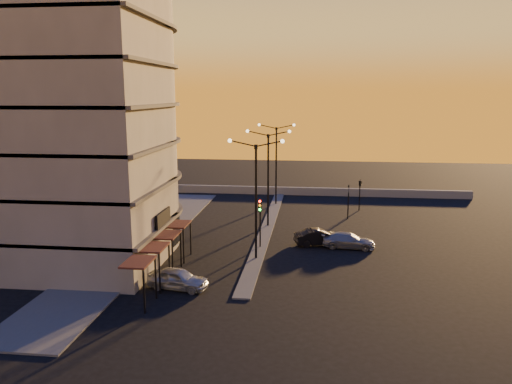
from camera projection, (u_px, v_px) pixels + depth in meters
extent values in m
plane|color=black|center=(256.00, 259.00, 39.38)|extent=(120.00, 120.00, 0.00)
cube|color=#51514E|center=(145.00, 240.00, 44.48)|extent=(5.00, 40.00, 0.12)
cube|color=#51514E|center=(268.00, 226.00, 49.12)|extent=(1.20, 36.00, 0.12)
cube|color=gray|center=(295.00, 191.00, 64.39)|extent=(44.00, 0.50, 1.00)
cylinder|color=slate|center=(88.00, 98.00, 40.53)|extent=(14.00, 14.00, 25.00)
cube|color=slate|center=(57.00, 99.00, 35.66)|extent=(14.00, 10.00, 25.00)
cylinder|color=black|center=(96.00, 228.00, 42.64)|extent=(14.16, 14.16, 2.40)
cube|color=black|center=(163.00, 219.00, 37.52)|extent=(0.15, 3.20, 1.20)
cylinder|color=black|center=(256.00, 204.00, 38.51)|extent=(0.18, 0.18, 9.00)
cube|color=black|center=(256.00, 147.00, 37.66)|extent=(0.25, 0.25, 0.35)
sphere|color=#FFE5B2|center=(230.00, 141.00, 37.81)|extent=(0.32, 0.32, 0.32)
sphere|color=#FFE5B2|center=(282.00, 141.00, 37.35)|extent=(0.32, 0.32, 0.32)
cylinder|color=black|center=(268.00, 181.00, 48.26)|extent=(0.18, 0.18, 9.00)
cube|color=black|center=(268.00, 136.00, 47.41)|extent=(0.25, 0.25, 0.35)
sphere|color=#FFE5B2|center=(247.00, 131.00, 47.55)|extent=(0.32, 0.32, 0.32)
sphere|color=#FFE5B2|center=(289.00, 131.00, 47.09)|extent=(0.32, 0.32, 0.32)
cylinder|color=black|center=(276.00, 167.00, 58.00)|extent=(0.18, 0.18, 9.00)
cube|color=black|center=(276.00, 129.00, 57.15)|extent=(0.25, 0.25, 0.35)
sphere|color=#FFE5B2|center=(259.00, 125.00, 57.29)|extent=(0.32, 0.32, 0.32)
sphere|color=#FFE5B2|center=(294.00, 125.00, 56.83)|extent=(0.32, 0.32, 0.32)
cylinder|color=black|center=(260.00, 230.00, 42.00)|extent=(0.12, 0.12, 3.20)
cube|color=black|center=(260.00, 205.00, 41.41)|extent=(0.28, 0.16, 1.00)
sphere|color=#FF0C05|center=(260.00, 201.00, 41.24)|extent=(0.20, 0.20, 0.20)
sphere|color=orange|center=(260.00, 205.00, 41.31)|extent=(0.20, 0.20, 0.20)
sphere|color=#0CFF26|center=(260.00, 210.00, 41.38)|extent=(0.20, 0.20, 0.20)
cylinder|color=black|center=(348.00, 206.00, 51.83)|extent=(0.12, 0.12, 2.80)
imported|color=black|center=(349.00, 189.00, 51.48)|extent=(0.13, 0.16, 0.80)
cylinder|color=black|center=(359.00, 198.00, 55.56)|extent=(0.12, 0.12, 2.80)
imported|color=black|center=(360.00, 182.00, 55.21)|extent=(0.42, 1.99, 0.80)
imported|color=#A9ADB1|center=(178.00, 279.00, 33.32)|extent=(4.34, 2.35, 1.40)
imported|color=black|center=(320.00, 237.00, 42.93)|extent=(4.52, 2.55, 1.41)
imported|color=gray|center=(348.00, 240.00, 42.20)|extent=(4.58, 2.12, 1.30)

